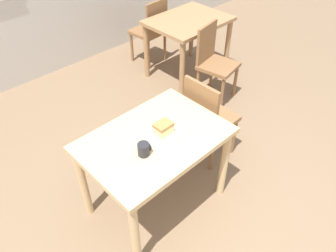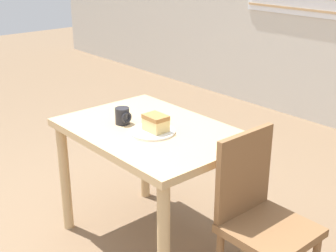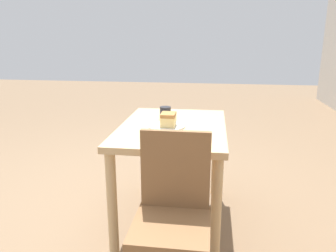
% 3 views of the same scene
% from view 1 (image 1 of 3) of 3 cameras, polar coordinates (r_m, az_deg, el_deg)
% --- Properties ---
extents(dining_table_near, '(1.00, 0.70, 0.71)m').
position_cam_1_polar(dining_table_near, '(2.32, -2.31, -4.00)').
color(dining_table_near, tan).
rests_on(dining_table_near, ground_plane).
extents(dining_table_far, '(0.90, 0.70, 0.72)m').
position_cam_1_polar(dining_table_far, '(4.01, 3.53, 16.52)').
color(dining_table_far, '#9E754C').
rests_on(dining_table_far, ground_plane).
extents(chair_near_window, '(0.37, 0.37, 0.84)m').
position_cam_1_polar(chair_near_window, '(2.83, 6.91, 1.57)').
color(chair_near_window, brown).
rests_on(chair_near_window, ground_plane).
extents(chair_far_corner, '(0.43, 0.43, 0.84)m').
position_cam_1_polar(chair_far_corner, '(3.66, 7.98, 11.20)').
color(chair_far_corner, brown).
rests_on(chair_far_corner, ground_plane).
extents(chair_far_opposite, '(0.40, 0.40, 0.84)m').
position_cam_1_polar(chair_far_opposite, '(4.34, -2.97, 16.43)').
color(chair_far_opposite, brown).
rests_on(chair_far_opposite, ground_plane).
extents(plate, '(0.24, 0.24, 0.01)m').
position_cam_1_polar(plate, '(2.24, -0.81, -1.69)').
color(plate, white).
rests_on(plate, dining_table_near).
extents(cake_slice, '(0.12, 0.09, 0.09)m').
position_cam_1_polar(cake_slice, '(2.22, -0.81, -0.43)').
color(cake_slice, '#E0C67F').
rests_on(cake_slice, plate).
extents(coffee_mug, '(0.09, 0.08, 0.09)m').
position_cam_1_polar(coffee_mug, '(2.10, -4.20, -4.03)').
color(coffee_mug, '#232328').
rests_on(coffee_mug, dining_table_near).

